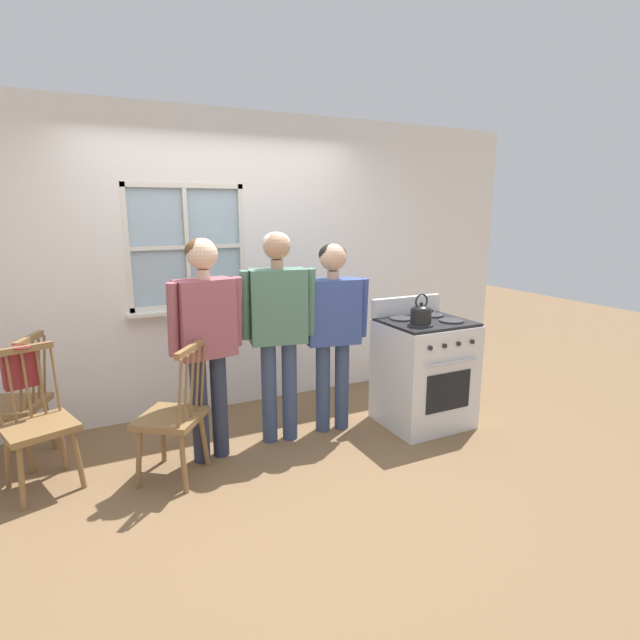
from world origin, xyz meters
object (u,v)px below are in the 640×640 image
(person_teen_center, at_px, (278,317))
(potted_plant, at_px, (192,298))
(chair_by_window, at_px, (38,426))
(person_adult_right, at_px, (333,318))
(chair_center_cluster, at_px, (16,405))
(chair_near_wall, at_px, (174,418))
(stove, at_px, (424,371))
(kettle, at_px, (421,313))
(handbag, at_px, (21,368))
(person_elderly_left, at_px, (206,327))

(person_teen_center, height_order, potted_plant, person_teen_center)
(chair_by_window, bearing_deg, person_adult_right, -19.55)
(chair_center_cluster, xyz_separation_m, person_teen_center, (1.86, -0.52, 0.59))
(chair_by_window, xyz_separation_m, chair_near_wall, (0.83, -0.26, 0.00))
(chair_by_window, xyz_separation_m, stove, (2.95, -0.28, 0.03))
(chair_by_window, xyz_separation_m, potted_plant, (1.23, 0.80, 0.64))
(person_teen_center, distance_m, potted_plant, 0.97)
(chair_by_window, relative_size, kettle, 3.90)
(chair_center_cluster, height_order, potted_plant, potted_plant)
(kettle, bearing_deg, person_adult_right, 149.14)
(chair_near_wall, height_order, potted_plant, potted_plant)
(stove, bearing_deg, handbag, 170.48)
(person_teen_center, distance_m, person_adult_right, 0.48)
(chair_by_window, xyz_separation_m, chair_center_cluster, (-0.16, 0.47, 0.00))
(person_teen_center, distance_m, kettle, 1.15)
(person_elderly_left, bearing_deg, kettle, -20.10)
(chair_by_window, bearing_deg, potted_plant, 14.94)
(chair_center_cluster, relative_size, person_adult_right, 0.61)
(person_teen_center, height_order, person_adult_right, person_teen_center)
(chair_by_window, xyz_separation_m, person_adult_right, (2.18, -0.05, 0.53))
(chair_near_wall, height_order, person_elderly_left, person_elderly_left)
(chair_center_cluster, height_order, handbag, same)
(person_elderly_left, relative_size, person_adult_right, 1.05)
(person_adult_right, bearing_deg, person_elderly_left, -166.89)
(potted_plant, bearing_deg, person_elderly_left, -96.69)
(chair_by_window, relative_size, stove, 0.89)
(chair_by_window, relative_size, person_teen_center, 0.57)
(person_adult_right, bearing_deg, stove, -6.35)
(chair_by_window, height_order, person_elderly_left, person_elderly_left)
(chair_near_wall, bearing_deg, person_teen_center, 140.94)
(chair_by_window, distance_m, potted_plant, 1.60)
(chair_center_cluster, bearing_deg, person_teen_center, 96.01)
(person_teen_center, xyz_separation_m, kettle, (1.09, -0.37, -0.01))
(person_teen_center, xyz_separation_m, handbag, (-1.77, 0.26, -0.24))
(chair_by_window, xyz_separation_m, kettle, (2.79, -0.42, 0.58))
(kettle, height_order, potted_plant, potted_plant)
(chair_by_window, distance_m, person_elderly_left, 1.26)
(chair_near_wall, xyz_separation_m, person_adult_right, (1.35, 0.21, 0.53))
(chair_near_wall, height_order, person_adult_right, person_adult_right)
(person_teen_center, bearing_deg, person_adult_right, 9.25)
(chair_near_wall, xyz_separation_m, chair_center_cluster, (-0.99, 0.74, 0.00))
(chair_near_wall, bearing_deg, chair_center_cluster, -89.95)
(chair_center_cluster, distance_m, stove, 3.20)
(chair_center_cluster, height_order, stove, stove)
(chair_center_cluster, relative_size, kettle, 3.90)
(potted_plant, bearing_deg, kettle, -37.93)
(chair_center_cluster, relative_size, person_elderly_left, 0.58)
(handbag, bearing_deg, chair_center_cluster, 108.94)
(chair_by_window, distance_m, person_adult_right, 2.24)
(stove, bearing_deg, chair_center_cluster, 166.28)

